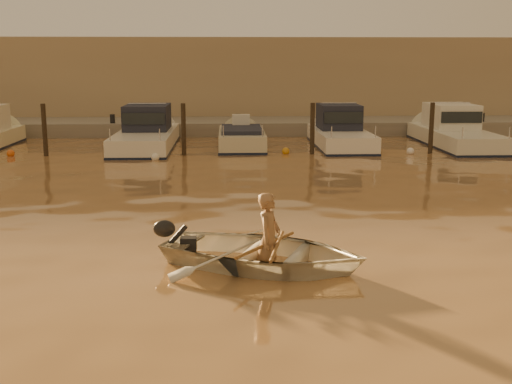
{
  "coord_description": "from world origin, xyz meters",
  "views": [
    {
      "loc": [
        1.48,
        -11.0,
        3.64
      ],
      "look_at": [
        2.11,
        2.95,
        0.75
      ],
      "focal_mm": 45.0,
      "sensor_mm": 36.0,
      "label": 1
    }
  ],
  "objects_px": {
    "moored_boat_4": "(341,132)",
    "dinghy": "(264,253)",
    "person": "(269,239)",
    "waterfront_building": "(201,81)",
    "moored_boat_3": "(242,142)",
    "moored_boat_5": "(455,131)",
    "moored_boat_2": "(146,133)"
  },
  "relations": [
    {
      "from": "dinghy",
      "to": "waterfront_building",
      "type": "distance_m",
      "value": 27.21
    },
    {
      "from": "moored_boat_3",
      "to": "moored_boat_5",
      "type": "relative_size",
      "value": 0.73
    },
    {
      "from": "dinghy",
      "to": "moored_boat_3",
      "type": "height_order",
      "value": "moored_boat_3"
    },
    {
      "from": "person",
      "to": "moored_boat_5",
      "type": "relative_size",
      "value": 0.22
    },
    {
      "from": "person",
      "to": "moored_boat_5",
      "type": "bearing_deg",
      "value": -7.24
    },
    {
      "from": "person",
      "to": "moored_boat_5",
      "type": "xyz_separation_m",
      "value": [
        9.06,
        16.08,
        0.09
      ]
    },
    {
      "from": "person",
      "to": "waterfront_building",
      "type": "height_order",
      "value": "waterfront_building"
    },
    {
      "from": "moored_boat_2",
      "to": "moored_boat_3",
      "type": "xyz_separation_m",
      "value": [
        4.01,
        0.0,
        -0.4
      ]
    },
    {
      "from": "person",
      "to": "moored_boat_3",
      "type": "height_order",
      "value": "person"
    },
    {
      "from": "person",
      "to": "moored_boat_4",
      "type": "distance_m",
      "value": 16.6
    },
    {
      "from": "moored_boat_2",
      "to": "moored_boat_4",
      "type": "bearing_deg",
      "value": 0.0
    },
    {
      "from": "moored_boat_4",
      "to": "moored_boat_5",
      "type": "height_order",
      "value": "same"
    },
    {
      "from": "dinghy",
      "to": "moored_boat_2",
      "type": "xyz_separation_m",
      "value": [
        -4.03,
        16.05,
        0.36
      ]
    },
    {
      "from": "dinghy",
      "to": "moored_boat_5",
      "type": "bearing_deg",
      "value": -7.54
    },
    {
      "from": "moored_boat_5",
      "to": "waterfront_building",
      "type": "distance_m",
      "value": 15.84
    },
    {
      "from": "waterfront_building",
      "to": "dinghy",
      "type": "bearing_deg",
      "value": -85.54
    },
    {
      "from": "waterfront_building",
      "to": "moored_boat_3",
      "type": "bearing_deg",
      "value": -79.27
    },
    {
      "from": "dinghy",
      "to": "moored_boat_4",
      "type": "xyz_separation_m",
      "value": [
        4.2,
        16.05,
        0.36
      ]
    },
    {
      "from": "moored_boat_5",
      "to": "waterfront_building",
      "type": "height_order",
      "value": "waterfront_building"
    },
    {
      "from": "dinghy",
      "to": "moored_boat_4",
      "type": "bearing_deg",
      "value": 7.5
    },
    {
      "from": "moored_boat_5",
      "to": "waterfront_building",
      "type": "bearing_deg",
      "value": 135.68
    },
    {
      "from": "moored_boat_2",
      "to": "dinghy",
      "type": "bearing_deg",
      "value": -75.89
    },
    {
      "from": "waterfront_building",
      "to": "person",
      "type": "bearing_deg",
      "value": -85.35
    },
    {
      "from": "moored_boat_2",
      "to": "moored_boat_5",
      "type": "height_order",
      "value": "same"
    },
    {
      "from": "dinghy",
      "to": "moored_boat_5",
      "type": "relative_size",
      "value": 0.49
    },
    {
      "from": "moored_boat_3",
      "to": "waterfront_building",
      "type": "xyz_separation_m",
      "value": [
        -2.08,
        11.0,
        2.17
      ]
    },
    {
      "from": "dinghy",
      "to": "moored_boat_2",
      "type": "bearing_deg",
      "value": 36.28
    },
    {
      "from": "moored_boat_2",
      "to": "moored_boat_4",
      "type": "height_order",
      "value": "same"
    },
    {
      "from": "moored_boat_4",
      "to": "dinghy",
      "type": "bearing_deg",
      "value": -104.67
    },
    {
      "from": "moored_boat_2",
      "to": "moored_boat_5",
      "type": "xyz_separation_m",
      "value": [
        13.19,
        0.0,
        0.0
      ]
    },
    {
      "from": "dinghy",
      "to": "moored_boat_3",
      "type": "relative_size",
      "value": 0.67
    },
    {
      "from": "dinghy",
      "to": "person",
      "type": "relative_size",
      "value": 2.22
    }
  ]
}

